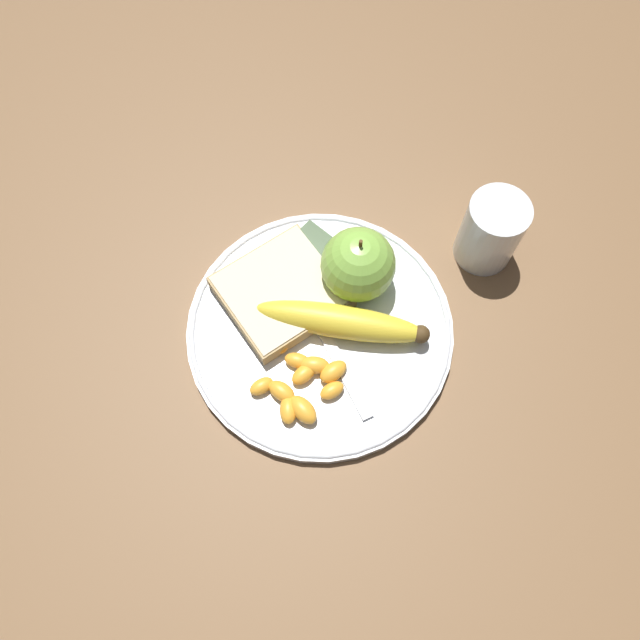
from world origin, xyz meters
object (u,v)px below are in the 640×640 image
Objects in this scene: bread_slice at (282,292)px; juice_glass at (490,233)px; plate at (320,329)px; banana at (342,322)px; jam_packet at (309,250)px; fork at (324,333)px; apple at (358,265)px.

juice_glass is at bearing 146.97° from bread_slice.
banana is (-0.01, 0.02, 0.02)m from plate.
banana is at bearing 128.67° from plate.
jam_packet is (-0.04, -0.08, -0.01)m from banana.
banana reaches higher than bread_slice.
plate is 0.21m from juice_glass.
banana is at bearing -98.05° from fork.
plate is 0.06m from bread_slice.
bread_slice is at bearing -33.03° from juice_glass.
banana reaches higher than jam_packet.
plate is at bearing 4.15° from fork.
juice_glass is at bearing 148.66° from apple.
juice_glass is 1.71× the size of jam_packet.
apple is 1.74× the size of jam_packet.
juice_glass is 0.50× the size of banana.
apple is 0.09m from bread_slice.
plate is 2.01× the size of bread_slice.
plate is 0.08m from apple.
fork is 0.10m from jam_packet.
juice_glass is 0.20m from jam_packet.
banana is 1.04× the size of fork.
plate is 3.28× the size of juice_glass.
bread_slice reaches higher than plate.
jam_packet is (-0.06, -0.07, 0.01)m from fork.
apple is (0.13, -0.08, 0.01)m from juice_glass.
bread_slice is at bearing -36.12° from apple.
juice_glass reaches higher than plate.
apple reaches higher than bread_slice.
plate is at bearing 49.51° from jam_packet.
apple is at bearing 143.88° from bread_slice.
jam_packet is at bearing -130.49° from plate.
fork is (0.20, -0.06, -0.03)m from juice_glass.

